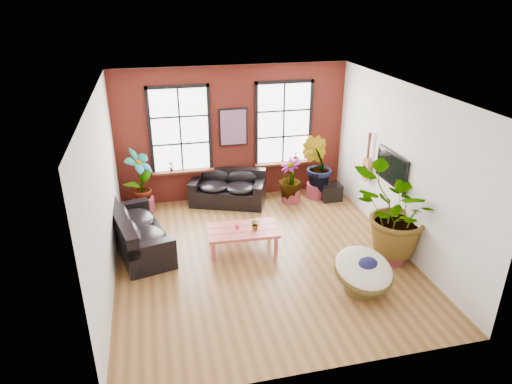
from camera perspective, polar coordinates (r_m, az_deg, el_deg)
room at (r=9.08m, az=0.65°, el=1.72°), size 6.04×6.54×3.54m
sofa_back at (r=12.01m, az=-3.50°, el=0.44°), size 2.11×1.54×0.87m
sofa_left at (r=10.16m, az=-14.71°, el=-4.95°), size 1.48×2.45×0.90m
coffee_table at (r=9.84m, az=-1.70°, el=-4.95°), size 1.54×0.93×0.58m
papasan_chair at (r=8.77m, az=13.31°, el=-9.60°), size 1.42×1.43×0.84m
poster at (r=11.83m, az=-2.86°, el=8.09°), size 0.74×0.06×0.98m
tv_wall_unit at (r=10.58m, az=15.70°, el=2.90°), size 0.13×1.86×1.20m
media_box at (r=12.37m, az=9.30°, el=0.02°), size 0.54×0.45×0.45m
pot_back_left at (r=11.88m, az=-13.82°, el=-1.60°), size 0.70×0.70×0.39m
pot_back_right at (r=12.50m, az=7.55°, el=0.26°), size 0.58×0.58×0.39m
pot_right_wall at (r=9.96m, az=16.68°, el=-7.26°), size 0.67×0.67×0.38m
pot_mid at (r=12.16m, az=4.33°, el=-0.38°), size 0.65×0.65×0.36m
floor_plant_back_left at (r=11.62m, az=-14.26°, el=1.64°), size 0.93×0.96×1.52m
floor_plant_back_right at (r=12.24m, az=7.57°, el=3.30°), size 1.06×1.05×1.50m
floor_plant_right_wall at (r=9.51m, az=17.17°, el=-2.63°), size 2.03×1.87×1.88m
floor_plant_mid at (r=11.94m, az=4.28°, el=1.74°), size 0.77×0.77×1.08m
table_plant at (r=9.75m, az=-0.08°, el=-4.03°), size 0.23×0.20×0.25m
sill_plant_left at (r=11.90m, az=-10.57°, el=3.16°), size 0.17×0.17×0.27m
sill_plant_right at (r=12.46m, az=5.00°, el=4.44°), size 0.19×0.19×0.27m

